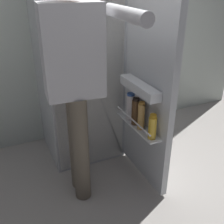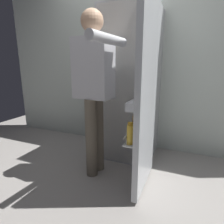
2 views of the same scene
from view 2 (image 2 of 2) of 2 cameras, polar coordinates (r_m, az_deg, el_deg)
ground_plane at (r=2.18m, az=0.40°, el=-18.12°), size 5.80×5.80×0.00m
kitchen_wall at (r=2.73m, az=8.22°, el=16.52°), size 4.40×0.10×2.58m
refrigerator at (r=2.34m, az=5.89°, el=7.55°), size 0.70×1.26×1.81m
person at (r=1.92m, az=-5.32°, el=8.97°), size 0.52×0.72×1.67m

